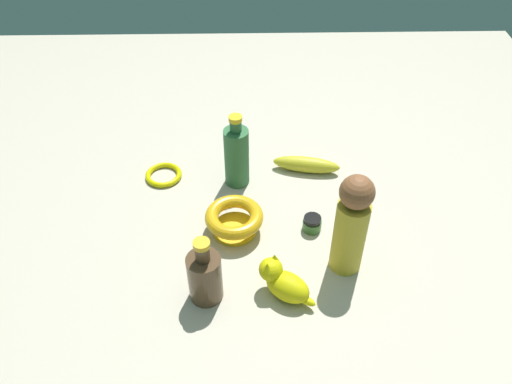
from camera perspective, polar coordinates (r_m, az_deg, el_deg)
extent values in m
plane|color=#BCB29E|center=(1.27, 0.00, -2.58)|extent=(2.00, 2.00, 0.00)
cylinder|color=gold|center=(1.12, 10.26, -4.85)|extent=(0.07, 0.07, 0.18)
sphere|color=brown|center=(1.03, 11.11, -0.02)|extent=(0.07, 0.07, 0.07)
ellipsoid|color=gold|center=(1.39, 5.58, 3.04)|extent=(0.08, 0.18, 0.04)
torus|color=#CEC107|center=(1.39, -10.18, 1.87)|extent=(0.10, 0.10, 0.01)
cylinder|color=yellow|center=(1.23, -2.37, -4.08)|extent=(0.11, 0.11, 0.01)
torus|color=gold|center=(1.21, -2.43, -2.76)|extent=(0.14, 0.14, 0.03)
cylinder|color=#513924|center=(1.08, -5.65, -9.39)|extent=(0.07, 0.07, 0.12)
cylinder|color=#513924|center=(1.02, -5.95, -6.70)|extent=(0.03, 0.03, 0.04)
cylinder|color=gold|center=(1.00, -6.05, -5.76)|extent=(0.03, 0.03, 0.01)
cylinder|color=#315D2A|center=(1.24, 6.20, -3.64)|extent=(0.04, 0.04, 0.03)
cylinder|color=yellow|center=(1.23, 6.24, -3.26)|extent=(0.04, 0.04, 0.00)
cylinder|color=black|center=(1.22, 6.26, -3.03)|extent=(0.04, 0.04, 0.01)
ellipsoid|color=#D3C80C|center=(1.09, 3.51, -10.41)|extent=(0.11, 0.12, 0.06)
sphere|color=#D3C80C|center=(1.08, 1.65, -8.55)|extent=(0.05, 0.05, 0.05)
cone|color=#D3C80C|center=(1.06, 1.26, -8.30)|extent=(0.02, 0.02, 0.02)
cone|color=#D3C80C|center=(1.07, 2.08, -7.33)|extent=(0.02, 0.02, 0.02)
ellipsoid|color=#D3C80C|center=(1.09, 5.53, -11.80)|extent=(0.04, 0.05, 0.02)
cylinder|color=#2D6539|center=(1.31, -2.15, 3.87)|extent=(0.06, 0.06, 0.16)
cylinder|color=#2D6539|center=(1.26, -2.27, 7.30)|extent=(0.03, 0.03, 0.03)
cylinder|color=yellow|center=(1.24, -2.29, 8.11)|extent=(0.03, 0.03, 0.01)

